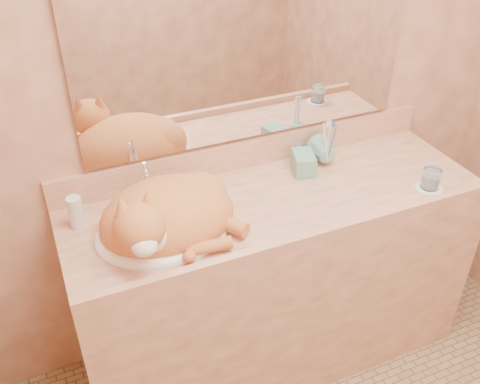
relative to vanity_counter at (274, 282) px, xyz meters
name	(u,v)px	position (x,y,z in m)	size (l,w,h in m)	color
wall_back	(249,72)	(0.00, 0.28, 0.82)	(2.40, 0.02, 2.50)	#945C43
vanity_counter	(274,282)	(0.00, 0.00, 0.00)	(1.60, 0.55, 0.85)	#9E6447
mirror	(251,36)	(0.00, 0.26, 0.97)	(1.30, 0.02, 0.80)	white
sink_basin	(161,216)	(-0.45, -0.02, 0.50)	(0.45, 0.38, 0.14)	white
faucet	(147,186)	(-0.45, 0.16, 0.51)	(0.04, 0.12, 0.17)	silver
cat	(165,215)	(-0.44, -0.04, 0.51)	(0.47, 0.39, 0.26)	#B75E2A
soap_dispenser	(308,160)	(0.16, 0.08, 0.52)	(0.08, 0.08, 0.18)	#65A28D
toothbrush_cup	(327,157)	(0.28, 0.12, 0.48)	(0.11, 0.11, 0.10)	#65A28D
toothbrushes	(329,141)	(0.28, 0.12, 0.55)	(0.03, 0.03, 0.21)	silver
saucer	(429,188)	(0.56, -0.17, 0.43)	(0.11, 0.11, 0.01)	white
water_glass	(431,178)	(0.56, -0.17, 0.48)	(0.07, 0.07, 0.08)	white
lotion_bottle	(76,213)	(-0.71, 0.13, 0.49)	(0.05, 0.05, 0.12)	silver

